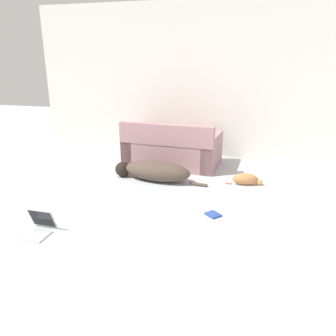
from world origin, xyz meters
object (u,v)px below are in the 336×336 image
couch (172,150)px  book_blue (213,215)px  laptop_open (39,225)px  cat (246,179)px  dog (154,171)px

couch → book_blue: bearing=121.5°
laptop_open → book_blue: laptop_open is taller
couch → cat: couch is taller
couch → dog: size_ratio=1.11×
couch → dog: (-0.08, -0.86, -0.12)m
cat → dog: bearing=177.4°
book_blue → cat: bearing=73.1°
dog → laptop_open: bearing=73.6°
dog → book_blue: size_ratio=6.95×
cat → couch: bearing=142.4°
couch → dog: 0.87m
book_blue → dog: bearing=136.3°
laptop_open → book_blue: bearing=26.8°
dog → cat: size_ratio=2.76×
cat → book_blue: size_ratio=2.52×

